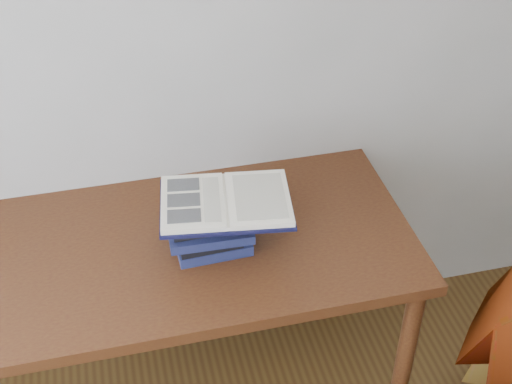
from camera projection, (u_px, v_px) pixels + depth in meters
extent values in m
cube|color=#B3B0A9|center=(142.00, 48.00, 2.22)|extent=(3.50, 0.04, 2.60)
cube|color=#4B2C12|center=(182.00, 249.00, 2.27)|extent=(1.48, 0.74, 0.04)
cylinder|color=#4B2C12|center=(404.00, 364.00, 2.40)|extent=(0.06, 0.06, 0.75)
cylinder|color=#4B2C12|center=(343.00, 244.00, 2.88)|extent=(0.06, 0.06, 0.75)
cube|color=#19284D|center=(212.00, 241.00, 2.24)|extent=(0.24, 0.17, 0.04)
cube|color=black|center=(208.00, 237.00, 2.21)|extent=(0.20, 0.14, 0.03)
cube|color=#19284D|center=(210.00, 229.00, 2.19)|extent=(0.26, 0.17, 0.03)
cube|color=black|center=(207.00, 219.00, 2.19)|extent=(0.23, 0.14, 0.03)
cube|color=black|center=(214.00, 210.00, 2.17)|extent=(0.24, 0.17, 0.02)
cube|color=#B45E29|center=(210.00, 208.00, 2.14)|extent=(0.24, 0.17, 0.03)
cube|color=black|center=(226.00, 204.00, 2.12)|extent=(0.42, 0.32, 0.01)
cube|color=beige|center=(193.00, 203.00, 2.10)|extent=(0.22, 0.28, 0.02)
cube|color=beige|center=(258.00, 199.00, 2.12)|extent=(0.22, 0.28, 0.02)
cylinder|color=beige|center=(226.00, 201.00, 2.11)|extent=(0.05, 0.26, 0.01)
cube|color=black|center=(183.00, 185.00, 2.16)|extent=(0.10, 0.07, 0.00)
cube|color=black|center=(184.00, 200.00, 2.10)|extent=(0.10, 0.07, 0.00)
cube|color=black|center=(184.00, 216.00, 2.04)|extent=(0.10, 0.07, 0.00)
cube|color=beige|center=(212.00, 199.00, 2.10)|extent=(0.08, 0.22, 0.00)
cube|color=beige|center=(260.00, 196.00, 2.11)|extent=(0.18, 0.24, 0.00)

